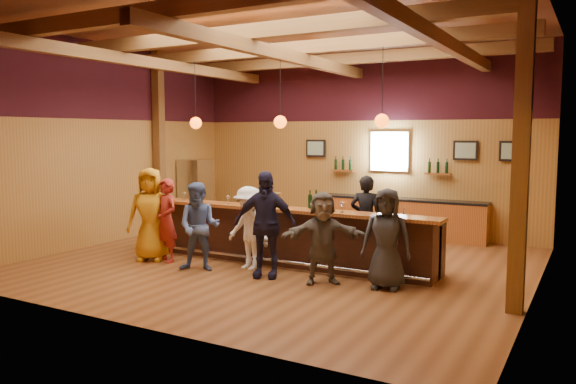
# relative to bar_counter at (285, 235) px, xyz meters

# --- Properties ---
(room) EXTENTS (9.04, 9.00, 4.52)m
(room) POSITION_rel_bar_counter_xyz_m (-0.02, -0.09, 2.69)
(room) COLOR brown
(room) RESTS_ON ground
(bar_counter) EXTENTS (6.30, 1.07, 1.11)m
(bar_counter) POSITION_rel_bar_counter_xyz_m (0.00, 0.00, 0.00)
(bar_counter) COLOR black
(bar_counter) RESTS_ON ground
(back_bar_cabinet) EXTENTS (4.00, 0.52, 0.95)m
(back_bar_cabinet) POSITION_rel_bar_counter_xyz_m (1.18, 3.57, -0.05)
(back_bar_cabinet) COLOR brown
(back_bar_cabinet) RESTS_ON ground
(window) EXTENTS (0.95, 0.09, 0.95)m
(window) POSITION_rel_bar_counter_xyz_m (0.78, 3.80, 1.53)
(window) COLOR silver
(window) RESTS_ON room
(framed_pictures) EXTENTS (5.35, 0.05, 0.45)m
(framed_pictures) POSITION_rel_bar_counter_xyz_m (1.65, 3.79, 1.58)
(framed_pictures) COLOR black
(framed_pictures) RESTS_ON room
(wine_shelves) EXTENTS (3.00, 0.18, 0.30)m
(wine_shelves) POSITION_rel_bar_counter_xyz_m (0.78, 3.73, 1.10)
(wine_shelves) COLOR brown
(wine_shelves) RESTS_ON room
(pendant_lights) EXTENTS (4.24, 0.24, 1.37)m
(pendant_lights) POSITION_rel_bar_counter_xyz_m (-0.02, -0.15, 2.19)
(pendant_lights) COLOR black
(pendant_lights) RESTS_ON room
(stainless_fridge) EXTENTS (0.70, 0.70, 1.80)m
(stainless_fridge) POSITION_rel_bar_counter_xyz_m (-4.12, 2.45, 0.38)
(stainless_fridge) COLOR silver
(stainless_fridge) RESTS_ON ground
(customer_orange) EXTENTS (1.06, 0.91, 1.82)m
(customer_orange) POSITION_rel_bar_counter_xyz_m (-2.37, -1.16, 0.39)
(customer_orange) COLOR orange
(customer_orange) RESTS_ON ground
(customer_redvest) EXTENTS (0.68, 0.56, 1.62)m
(customer_redvest) POSITION_rel_bar_counter_xyz_m (-2.02, -1.11, 0.29)
(customer_redvest) COLOR maroon
(customer_redvest) RESTS_ON ground
(customer_denim) EXTENTS (0.96, 0.86, 1.61)m
(customer_denim) POSITION_rel_bar_counter_xyz_m (-1.01, -1.37, 0.28)
(customer_denim) COLOR #4A5E94
(customer_denim) RESTS_ON ground
(customer_white) EXTENTS (1.09, 0.78, 1.53)m
(customer_white) POSITION_rel_bar_counter_xyz_m (-0.28, -0.85, 0.24)
(customer_white) COLOR white
(customer_white) RESTS_ON ground
(customer_navy) EXTENTS (1.17, 0.77, 1.85)m
(customer_navy) POSITION_rel_bar_counter_xyz_m (0.27, -1.18, 0.40)
(customer_navy) COLOR #1C1A34
(customer_navy) RESTS_ON ground
(customer_brown) EXTENTS (1.43, 1.19, 1.54)m
(customer_brown) POSITION_rel_bar_counter_xyz_m (1.32, -1.07, 0.25)
(customer_brown) COLOR #595147
(customer_brown) RESTS_ON ground
(customer_dark) EXTENTS (0.86, 0.64, 1.62)m
(customer_dark) POSITION_rel_bar_counter_xyz_m (2.35, -0.86, 0.29)
(customer_dark) COLOR #27272A
(customer_dark) RESTS_ON ground
(bartender) EXTENTS (0.67, 0.50, 1.69)m
(bartender) POSITION_rel_bar_counter_xyz_m (1.37, 0.76, 0.32)
(bartender) COLOR black
(bartender) RESTS_ON ground
(ice_bucket) EXTENTS (0.24, 0.24, 0.26)m
(ice_bucket) POSITION_rel_bar_counter_xyz_m (-0.04, -0.31, 0.72)
(ice_bucket) COLOR brown
(ice_bucket) RESTS_ON bar_counter
(bottle_a) EXTENTS (0.08, 0.08, 0.36)m
(bottle_a) POSITION_rel_bar_counter_xyz_m (0.81, -0.28, 0.73)
(bottle_a) COLOR black
(bottle_a) RESTS_ON bar_counter
(bottle_b) EXTENTS (0.07, 0.07, 0.34)m
(bottle_b) POSITION_rel_bar_counter_xyz_m (0.63, -0.17, 0.72)
(bottle_b) COLOR black
(bottle_b) RESTS_ON bar_counter
(glass_a) EXTENTS (0.07, 0.07, 0.16)m
(glass_a) POSITION_rel_bar_counter_xyz_m (-2.73, -0.31, 0.70)
(glass_a) COLOR silver
(glass_a) RESTS_ON bar_counter
(glass_b) EXTENTS (0.07, 0.07, 0.17)m
(glass_b) POSITION_rel_bar_counter_xyz_m (-2.25, -0.27, 0.71)
(glass_b) COLOR silver
(glass_b) RESTS_ON bar_counter
(glass_c) EXTENTS (0.08, 0.08, 0.18)m
(glass_c) POSITION_rel_bar_counter_xyz_m (-1.70, -0.37, 0.72)
(glass_c) COLOR silver
(glass_c) RESTS_ON bar_counter
(glass_d) EXTENTS (0.07, 0.07, 0.16)m
(glass_d) POSITION_rel_bar_counter_xyz_m (-1.12, -0.32, 0.71)
(glass_d) COLOR silver
(glass_d) RESTS_ON bar_counter
(glass_e) EXTENTS (0.08, 0.08, 0.19)m
(glass_e) POSITION_rel_bar_counter_xyz_m (-0.35, -0.29, 0.72)
(glass_e) COLOR silver
(glass_e) RESTS_ON bar_counter
(glass_f) EXTENTS (0.08, 0.08, 0.18)m
(glass_f) POSITION_rel_bar_counter_xyz_m (0.97, -0.32, 0.72)
(glass_f) COLOR silver
(glass_f) RESTS_ON bar_counter
(glass_g) EXTENTS (0.08, 0.08, 0.19)m
(glass_g) POSITION_rel_bar_counter_xyz_m (1.35, -0.36, 0.72)
(glass_g) COLOR silver
(glass_g) RESTS_ON bar_counter
(glass_h) EXTENTS (0.09, 0.09, 0.19)m
(glass_h) POSITION_rel_bar_counter_xyz_m (2.20, -0.31, 0.73)
(glass_h) COLOR silver
(glass_h) RESTS_ON bar_counter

